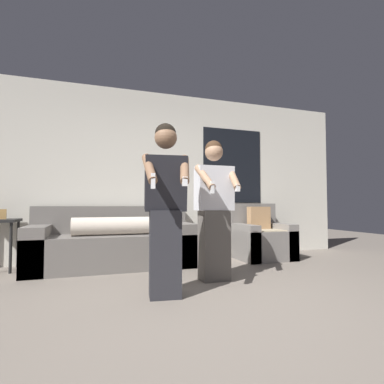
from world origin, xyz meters
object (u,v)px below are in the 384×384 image
(couch, at_px, (114,244))
(side_table, at_px, (0,228))
(person_left, at_px, (165,207))
(armchair, at_px, (260,239))
(person_right, at_px, (214,209))

(couch, height_order, side_table, couch)
(side_table, xyz_separation_m, person_left, (1.79, -1.75, 0.28))
(armchair, height_order, person_left, person_left)
(couch, relative_size, person_left, 1.34)
(person_left, bearing_deg, side_table, 135.65)
(armchair, height_order, side_table, armchair)
(side_table, height_order, person_left, person_left)
(person_left, height_order, person_right, person_left)
(armchair, relative_size, person_right, 0.55)
(side_table, height_order, person_right, person_right)
(armchair, relative_size, person_left, 0.54)
(couch, height_order, person_right, person_right)
(couch, relative_size, person_right, 1.36)
(armchair, bearing_deg, couch, 179.16)
(side_table, xyz_separation_m, person_right, (2.48, -1.30, 0.25))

